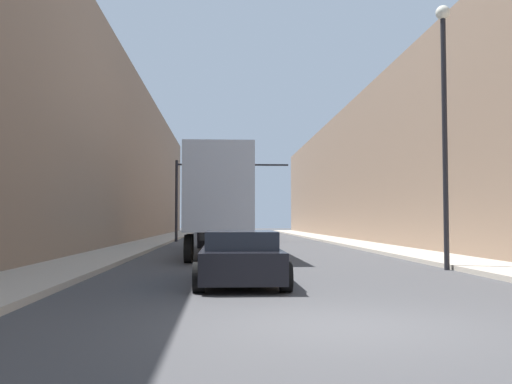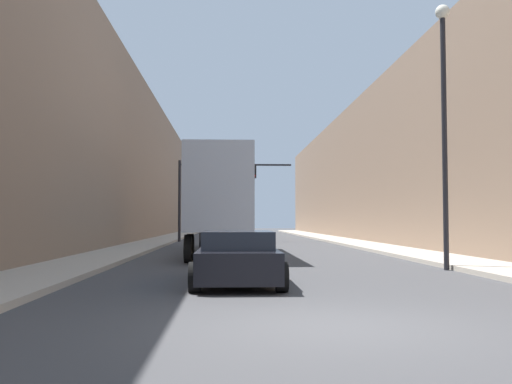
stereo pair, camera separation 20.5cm
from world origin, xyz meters
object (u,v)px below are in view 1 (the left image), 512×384
Objects in this scene: sedan_car at (240,258)px; street_lamp at (444,103)px; traffic_signal_gantry at (206,184)px; semi_truck at (220,201)px.

sedan_car is 0.57× the size of street_lamp.
sedan_car is at bearing -86.56° from traffic_signal_gantry.
street_lamp is (6.37, 3.35, 4.49)m from sedan_car.
street_lamp is (8.00, -23.71, 1.01)m from traffic_signal_gantry.
semi_truck is at bearing 92.64° from sedan_car.
sedan_car is 27.33m from traffic_signal_gantry.
street_lamp is (6.94, -9.04, 2.72)m from semi_truck.
street_lamp reaches higher than traffic_signal_gantry.
semi_truck is at bearing -85.88° from traffic_signal_gantry.
sedan_car is at bearing -87.36° from semi_truck.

